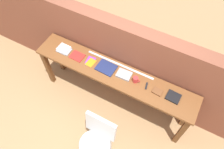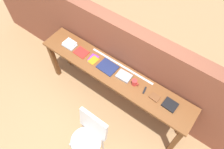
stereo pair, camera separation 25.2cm
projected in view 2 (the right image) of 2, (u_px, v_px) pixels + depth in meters
ground_plane at (103, 113)px, 3.73m from camera, size 40.00×40.00×0.00m
brick_wall_back at (127, 63)px, 3.39m from camera, size 6.00×0.20×1.52m
sideboard at (114, 78)px, 3.25m from camera, size 2.50×0.44×0.88m
chair_white_moulded at (89, 136)px, 2.99m from camera, size 0.44×0.45×0.89m
book_stack_leftmost at (70, 44)px, 3.41m from camera, size 0.21×0.17×0.04m
magazine_cycling at (81, 52)px, 3.34m from camera, size 0.21×0.17×0.01m
pamphlet_pile_colourful at (93, 59)px, 3.27m from camera, size 0.16×0.19×0.01m
book_open_centre at (108, 67)px, 3.18m from camera, size 0.29×0.23×0.02m
book_grey_hardcover at (124, 76)px, 3.08m from camera, size 0.21×0.16×0.03m
mug at (135, 82)px, 2.99m from camera, size 0.11×0.08×0.09m
multitool_folded at (145, 90)px, 2.97m from camera, size 0.05×0.11×0.02m
leather_journal_brown at (155, 97)px, 2.90m from camera, size 0.14×0.11×0.02m
book_repair_rightmost at (170, 105)px, 2.84m from camera, size 0.19×0.17×0.03m
ruler_metal_back_edge at (122, 66)px, 3.20m from camera, size 1.07×0.03×0.00m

